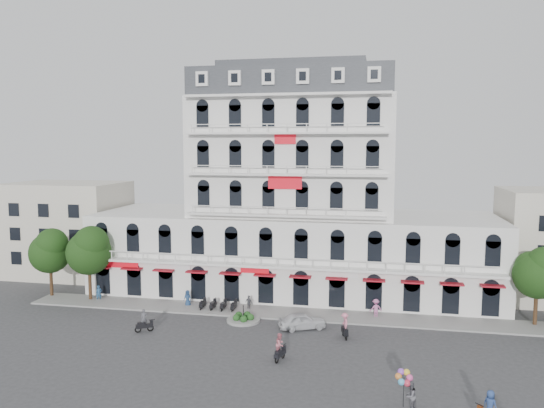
{
  "coord_description": "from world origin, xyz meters",
  "views": [
    {
      "loc": [
        9.18,
        -41.69,
        16.73
      ],
      "look_at": [
        -0.99,
        10.0,
        10.93
      ],
      "focal_mm": 35.0,
      "sensor_mm": 36.0,
      "label": 1
    }
  ],
  "objects": [
    {
      "name": "ground",
      "position": [
        0.0,
        0.0,
        0.0
      ],
      "size": [
        120.0,
        120.0,
        0.0
      ],
      "primitive_type": "plane",
      "color": "#38383A",
      "rests_on": "ground"
    },
    {
      "name": "sidewalk",
      "position": [
        0.0,
        9.0,
        0.08
      ],
      "size": [
        53.0,
        4.0,
        0.16
      ],
      "primitive_type": "cube",
      "color": "gray",
      "rests_on": "ground"
    },
    {
      "name": "main_building",
      "position": [
        0.0,
        18.0,
        9.96
      ],
      "size": [
        45.0,
        15.0,
        25.8
      ],
      "color": "silver",
      "rests_on": "ground"
    },
    {
      "name": "flank_building_west",
      "position": [
        -30.0,
        20.0,
        6.0
      ],
      "size": [
        14.0,
        10.0,
        12.0
      ],
      "primitive_type": "cube",
      "color": "beige",
      "rests_on": "ground"
    },
    {
      "name": "traffic_island",
      "position": [
        -3.0,
        6.0,
        0.26
      ],
      "size": [
        3.2,
        3.2,
        1.6
      ],
      "color": "gray",
      "rests_on": "ground"
    },
    {
      "name": "parked_scooter_row",
      "position": [
        -6.35,
        8.8,
        0.0
      ],
      "size": [
        4.4,
        1.8,
        1.1
      ],
      "primitive_type": null,
      "color": "black",
      "rests_on": "ground"
    },
    {
      "name": "tree_west_outer",
      "position": [
        -25.95,
        9.98,
        5.35
      ],
      "size": [
        4.5,
        4.48,
        7.76
      ],
      "color": "#382314",
      "rests_on": "ground"
    },
    {
      "name": "tree_west_inner",
      "position": [
        -20.95,
        9.48,
        5.68
      ],
      "size": [
        4.76,
        4.76,
        8.25
      ],
      "color": "#382314",
      "rests_on": "ground"
    },
    {
      "name": "tree_east_inner",
      "position": [
        24.05,
        9.98,
        5.21
      ],
      "size": [
        4.4,
        4.37,
        7.57
      ],
      "color": "#382314",
      "rests_on": "ground"
    },
    {
      "name": "parked_car",
      "position": [
        2.81,
        5.07,
        0.74
      ],
      "size": [
        4.68,
        3.32,
        1.48
      ],
      "primitive_type": "imported",
      "rotation": [
        0.0,
        0.0,
        1.98
      ],
      "color": "silver",
      "rests_on": "ground"
    },
    {
      "name": "rider_west",
      "position": [
        -11.09,
        1.5,
        0.93
      ],
      "size": [
        1.52,
        1.07,
        2.1
      ],
      "rotation": [
        0.0,
        0.0,
        0.54
      ],
      "color": "black",
      "rests_on": "ground"
    },
    {
      "name": "rider_southwest",
      "position": [
        2.1,
        -2.48,
        1.15
      ],
      "size": [
        0.88,
        1.67,
        2.24
      ],
      "rotation": [
        0.0,
        0.0,
        1.29
      ],
      "color": "black",
      "rests_on": "ground"
    },
    {
      "name": "rider_east",
      "position": [
        16.17,
        -9.6,
        1.12
      ],
      "size": [
        1.34,
        1.28,
        2.23
      ],
      "rotation": [
        0.0,
        0.0,
        2.39
      ],
      "color": "brown",
      "rests_on": "ground"
    },
    {
      "name": "rider_center",
      "position": [
        6.78,
        3.44,
        1.21
      ],
      "size": [
        0.96,
        1.67,
        2.28
      ],
      "rotation": [
        0.0,
        0.0,
        4.98
      ],
      "color": "black",
      "rests_on": "ground"
    },
    {
      "name": "pedestrian_left",
      "position": [
        -9.89,
        9.5,
        0.87
      ],
      "size": [
        0.91,
        0.65,
        1.73
      ],
      "primitive_type": "imported",
      "rotation": [
        0.0,
        0.0,
        -0.13
      ],
      "color": "navy",
      "rests_on": "ground"
    },
    {
      "name": "pedestrian_mid",
      "position": [
        -3.29,
        9.5,
        0.77
      ],
      "size": [
        0.97,
        0.78,
        1.54
      ],
      "primitive_type": "imported",
      "rotation": [
        0.0,
        0.0,
        2.61
      ],
      "color": "#525359",
      "rests_on": "ground"
    },
    {
      "name": "pedestrian_right",
      "position": [
        9.43,
        9.5,
        0.94
      ],
      "size": [
        1.38,
        1.06,
        1.89
      ],
      "primitive_type": "imported",
      "rotation": [
        0.0,
        0.0,
        3.48
      ],
      "color": "#C267A0",
      "rests_on": "ground"
    },
    {
      "name": "pedestrian_far",
      "position": [
        -20.0,
        9.5,
        0.86
      ],
      "size": [
        0.75,
        0.69,
        1.71
      ],
      "primitive_type": "imported",
      "rotation": [
        0.0,
        0.0,
        0.6
      ],
      "color": "#2A537E",
      "rests_on": "ground"
    },
    {
      "name": "balloon_vendor",
      "position": [
        11.49,
        -8.44,
        1.25
      ],
      "size": [
        1.51,
        1.4,
        2.45
      ],
      "color": "slate",
      "rests_on": "ground"
    }
  ]
}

